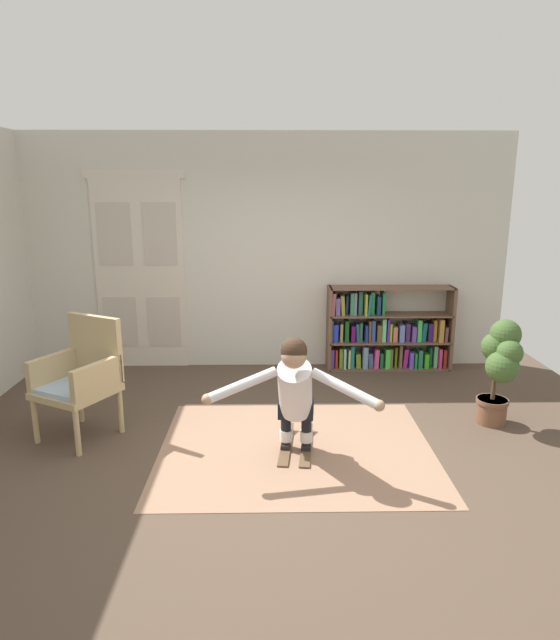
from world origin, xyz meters
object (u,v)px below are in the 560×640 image
wicker_chair (82,375)px  person_skier (295,389)px  bookshelf (385,333)px  skis_pair (296,445)px  potted_plant (500,364)px

wicker_chair → person_skier: 2.00m
bookshelf → wicker_chair: wicker_chair is taller
wicker_chair → person_skier: bearing=-15.4°
wicker_chair → skis_pair: wicker_chair is taller
bookshelf → skis_pair: size_ratio=2.07×
bookshelf → person_skier: (-1.24, -2.38, 0.19)m
bookshelf → skis_pair: bookshelf is taller
wicker_chair → potted_plant: bearing=2.3°
potted_plant → person_skier: bearing=-160.9°
potted_plant → skis_pair: size_ratio=1.37×
bookshelf → skis_pair: bearing=-119.4°
bookshelf → person_skier: size_ratio=1.12×
skis_pair → bookshelf: bearing=60.6°
bookshelf → person_skier: bearing=-117.5°
potted_plant → skis_pair: potted_plant is taller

